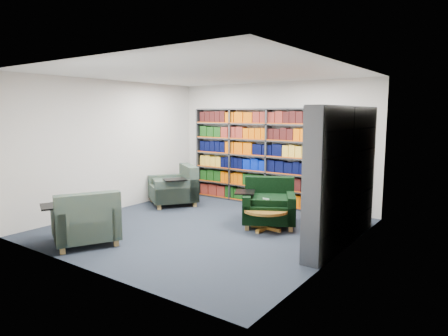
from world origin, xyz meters
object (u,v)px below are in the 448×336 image
Objects in this scene: chair_teal_left at (177,189)px; chair_teal_front at (86,223)px; chair_green_right at (269,206)px; coffee_table at (266,213)px.

chair_teal_left is 3.10m from chair_teal_front.
chair_teal_left is 2.57m from chair_green_right.
chair_teal_left reaches higher than coffee_table.
chair_teal_left reaches higher than chair_teal_front.
chair_teal_front is at bearing -122.98° from chair_green_right.
chair_green_right is (2.56, -0.23, -0.01)m from chair_teal_left.
chair_teal_front is at bearing -129.35° from coffee_table.
chair_green_right is 0.98× the size of chair_teal_front.
coffee_table is (2.72, -0.62, -0.05)m from chair_teal_left.
chair_teal_left is at bearing 104.18° from chair_teal_front.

